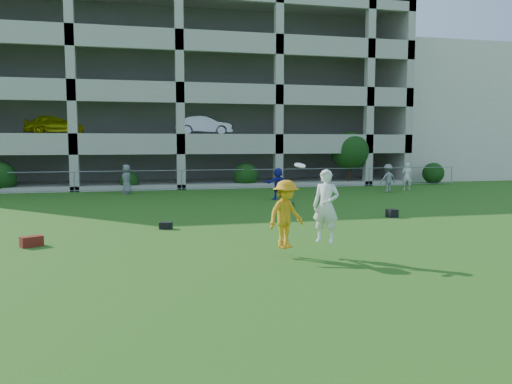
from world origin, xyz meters
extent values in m
plane|color=#235114|center=(0.00, 0.00, 0.00)|extent=(100.00, 100.00, 0.00)
cube|color=beige|center=(23.00, 28.00, 5.00)|extent=(16.00, 14.00, 10.00)
imported|color=slate|center=(-3.09, 17.29, 0.80)|extent=(0.58, 0.83, 1.60)
imported|color=#212499|center=(4.23, 12.91, 0.78)|extent=(1.49, 0.64, 1.56)
imported|color=silver|center=(12.81, 15.72, 0.81)|extent=(0.69, 0.56, 1.63)
imported|color=slate|center=(11.15, 14.86, 0.79)|extent=(1.11, 0.76, 1.58)
cube|color=#5A150F|center=(-5.21, 3.62, 0.14)|extent=(0.63, 0.53, 0.28)
cube|color=black|center=(-1.55, 5.59, 0.11)|extent=(0.45, 0.34, 0.22)
cube|color=black|center=(6.83, 6.29, 0.15)|extent=(0.37, 0.37, 0.30)
cube|color=#14371C|center=(3.81, 9.75, 0.12)|extent=(0.58, 0.50, 0.25)
imported|color=orange|center=(1.11, 0.91, 1.06)|extent=(1.24, 1.06, 1.66)
imported|color=white|center=(2.05, 0.67, 1.26)|extent=(0.77, 0.73, 1.77)
cylinder|color=white|center=(1.46, 0.91, 2.24)|extent=(0.28, 0.27, 0.14)
cube|color=#9E998C|center=(0.00, 32.75, 6.00)|extent=(30.00, 0.50, 12.00)
cube|color=#9E998C|center=(14.75, 26.00, 6.00)|extent=(0.50, 14.00, 12.00)
cube|color=#9E998C|center=(0.00, 26.00, 11.85)|extent=(30.00, 14.00, 0.30)
cube|color=#9E998C|center=(0.00, 26.00, 0.15)|extent=(30.00, 14.00, 0.30)
cube|color=#9E998C|center=(0.00, 26.00, 3.15)|extent=(30.00, 14.00, 0.30)
cube|color=#9E998C|center=(0.00, 26.00, 6.15)|extent=(30.00, 14.00, 0.30)
cube|color=#9E998C|center=(0.00, 26.00, 9.15)|extent=(30.00, 14.00, 0.30)
cube|color=#9E998C|center=(0.00, 19.15, 2.55)|extent=(30.00, 0.30, 0.90)
cube|color=#9E998C|center=(0.00, 19.15, 5.55)|extent=(30.00, 0.30, 0.90)
cube|color=#9E998C|center=(0.00, 19.15, 8.55)|extent=(30.00, 0.30, 0.90)
cube|color=#9E998C|center=(-6.00, 19.25, 6.00)|extent=(0.50, 0.50, 12.00)
cube|color=#9E998C|center=(0.00, 19.25, 6.00)|extent=(0.50, 0.50, 12.00)
cube|color=#9E998C|center=(6.00, 19.25, 6.00)|extent=(0.50, 0.50, 12.00)
cube|color=#9E998C|center=(12.00, 19.25, 6.00)|extent=(0.50, 0.50, 12.00)
cube|color=#605E59|center=(0.00, 28.00, 6.00)|extent=(29.00, 9.00, 11.60)
imported|color=#FFFC0D|center=(-7.60, 24.00, 3.96)|extent=(4.03, 2.01, 1.32)
imported|color=silver|center=(1.92, 24.00, 3.96)|extent=(4.07, 1.59, 1.32)
cylinder|color=gray|center=(-6.00, 19.00, 0.60)|extent=(0.06, 0.06, 1.20)
cylinder|color=gray|center=(0.00, 19.00, 0.60)|extent=(0.06, 0.06, 1.20)
cylinder|color=gray|center=(6.00, 19.00, 0.60)|extent=(0.06, 0.06, 1.20)
cylinder|color=gray|center=(12.00, 19.00, 0.60)|extent=(0.06, 0.06, 1.20)
cylinder|color=gray|center=(18.00, 19.00, 0.60)|extent=(0.06, 0.06, 1.20)
cylinder|color=gray|center=(0.00, 19.00, 1.15)|extent=(36.00, 0.04, 0.04)
cylinder|color=gray|center=(0.00, 19.00, 0.08)|extent=(36.00, 0.04, 0.04)
sphere|color=#163D11|center=(-10.00, 19.60, 0.88)|extent=(1.76, 1.76, 1.76)
sphere|color=#163D11|center=(-3.00, 19.60, 0.55)|extent=(1.10, 1.10, 1.10)
sphere|color=#163D11|center=(4.00, 19.60, 0.77)|extent=(1.54, 1.54, 1.54)
cylinder|color=#382314|center=(11.00, 19.80, 0.98)|extent=(0.16, 0.16, 1.96)
sphere|color=#163D11|center=(11.00, 19.80, 2.24)|extent=(2.52, 2.52, 2.52)
sphere|color=#163D11|center=(17.00, 19.60, 0.72)|extent=(1.43, 1.43, 1.43)
camera|label=1|loc=(-2.27, -10.60, 2.79)|focal=35.00mm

